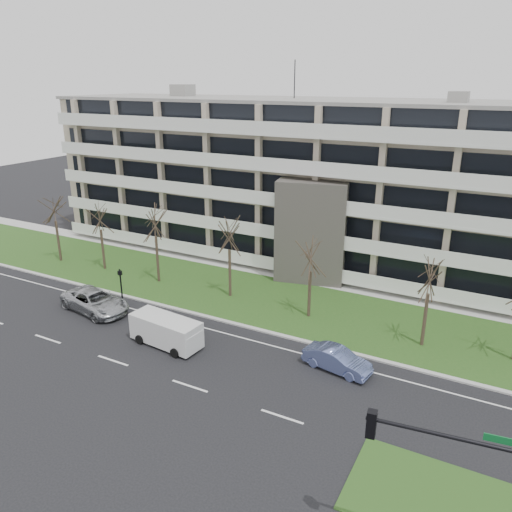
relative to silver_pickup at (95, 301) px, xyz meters
The scene contains 18 objects.
ground 13.27m from the silver_pickup, 21.65° to the right, with size 160.00×160.00×0.00m, color black.
grass_verge 14.76m from the silver_pickup, 33.40° to the left, with size 90.00×10.00×0.06m, color #1F4A18.
curb 12.72m from the silver_pickup, 14.20° to the left, with size 90.00×0.35×0.12m, color #B2B2AD.
sidewalk 18.37m from the silver_pickup, 47.89° to the left, with size 90.00×2.00×0.08m, color #B2B2AD.
grass_median 27.20m from the silver_pickup, 14.67° to the right, with size 7.00×5.00×0.06m, color #1F4A18.
lane_edge_line 12.44m from the silver_pickup, ahead, with size 90.00×0.12×0.01m, color white.
apartment_building 24.79m from the silver_pickup, 58.96° to the left, with size 60.50×15.10×18.75m.
silver_pickup is the anchor object (origin of this frame).
blue_sedan 19.36m from the silver_pickup, ahead, with size 1.50×4.31×1.42m, color #6E7DBF.
white_van 8.32m from the silver_pickup, 11.06° to the right, with size 5.26×2.48×1.98m.
traffic_signal 29.73m from the silver_pickup, 20.41° to the right, with size 5.57×1.00×6.48m.
pedestrian_signal 2.39m from the silver_pickup, 55.72° to the left, with size 0.33×0.28×3.12m.
tree_0 14.13m from the silver_pickup, 149.36° to the left, with size 3.66×3.66×7.33m.
tree_1 10.31m from the silver_pickup, 129.78° to the left, with size 3.48×3.48×6.97m.
tree_2 8.70m from the silver_pickup, 85.26° to the left, with size 3.80×3.80×7.60m.
tree_3 11.74m from the silver_pickup, 43.15° to the left, with size 3.64×3.64×7.28m.
tree_4 17.05m from the silver_pickup, 24.67° to the left, with size 3.29×3.29×6.57m.
tree_5 24.72m from the silver_pickup, 15.36° to the left, with size 3.40×3.40×6.81m.
Camera 1 is at (15.21, -20.31, 17.10)m, focal length 35.00 mm.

